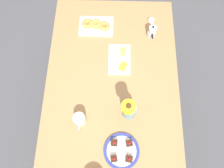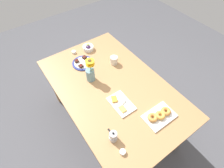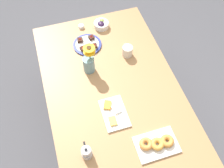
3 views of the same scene
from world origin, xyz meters
name	(u,v)px [view 1 (image 1 of 3)]	position (x,y,z in m)	size (l,w,h in m)	color
ground_plane	(112,110)	(0.00, 0.00, 0.00)	(6.00, 6.00, 0.00)	#4C4C51
dining_table	(112,90)	(0.00, 0.00, 0.65)	(1.60, 1.00, 0.74)	#A87A4C
coffee_mug	(80,119)	(0.27, -0.22, 0.79)	(0.12, 0.08, 0.09)	beige
cheese_platter	(120,59)	(-0.22, 0.05, 0.75)	(0.26, 0.17, 0.03)	white
croissant_platter	(96,25)	(-0.52, -0.15, 0.76)	(0.19, 0.28, 0.05)	white
jam_cup_honey	(151,21)	(-0.59, 0.31, 0.76)	(0.05, 0.05, 0.03)	white
dessert_plate	(122,151)	(0.47, 0.08, 0.75)	(0.24, 0.24, 0.05)	navy
flower_vase	(129,111)	(0.21, 0.12, 0.83)	(0.10, 0.11, 0.25)	#6B939E
moka_pot	(152,32)	(-0.45, 0.31, 0.79)	(0.11, 0.07, 0.12)	#B7B7BC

